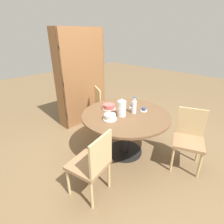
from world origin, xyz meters
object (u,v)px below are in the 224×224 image
object	(u,v)px
chair_b	(92,163)
chair_c	(189,137)
bookshelf	(82,78)
coffee_pot	(122,108)
chair_a	(104,106)
cake_second	(110,117)
cup_b	(144,110)
cup_a	(132,106)
water_bottle	(134,106)
cake_main	(109,107)

from	to	relation	value
chair_b	chair_c	world-z (taller)	same
bookshelf	coffee_pot	distance (m)	1.53
chair_a	cake_second	world-z (taller)	chair_a
chair_c	cup_b	xyz separation A→B (m)	(-0.15, 0.72, 0.27)
chair_a	cake_second	bearing A→B (deg)	167.51
cup_a	bookshelf	bearing A→B (deg)	88.96
coffee_pot	water_bottle	bearing A→B (deg)	-17.32
chair_b	bookshelf	distance (m)	2.18
cup_a	cup_b	size ratio (longest dim) A/B	1.00
bookshelf	cake_second	xyz separation A→B (m)	(-0.61, -1.43, -0.21)
cake_main	coffee_pot	bearing A→B (deg)	-98.78
chair_a	cup_a	bearing A→B (deg)	-160.50
cake_second	cup_b	world-z (taller)	cake_second
chair_b	cup_a	xyz separation A→B (m)	(1.19, 0.35, 0.27)
cup_a	cup_b	distance (m)	0.22
bookshelf	water_bottle	xyz separation A→B (m)	(-0.19, -1.54, -0.14)
bookshelf	cup_b	bearing A→B (deg)	89.37
cake_main	cup_a	world-z (taller)	cake_main
cake_main	cup_a	distance (m)	0.40
bookshelf	cup_b	distance (m)	1.63
chair_a	cake_main	size ratio (longest dim) A/B	4.10
bookshelf	cup_b	xyz separation A→B (m)	(-0.02, -1.61, -0.23)
water_bottle	cake_second	world-z (taller)	water_bottle
cake_second	water_bottle	bearing A→B (deg)	-14.24
coffee_pot	cake_main	world-z (taller)	coffee_pot
cup_b	cake_second	bearing A→B (deg)	163.10
chair_c	water_bottle	xyz separation A→B (m)	(-0.31, 0.79, 0.35)
chair_b	cup_b	size ratio (longest dim) A/B	7.95
chair_b	water_bottle	world-z (taller)	water_bottle
chair_a	bookshelf	distance (m)	0.78
coffee_pot	cup_a	distance (m)	0.40
chair_b	cake_second	distance (m)	0.74
chair_c	cup_a	distance (m)	0.99
chair_c	cake_main	world-z (taller)	chair_c
chair_a	chair_b	world-z (taller)	same
chair_b	cup_b	distance (m)	1.23
cake_main	cake_second	size ratio (longest dim) A/B	1.07
chair_c	coffee_pot	world-z (taller)	coffee_pot
chair_a	cake_second	distance (m)	1.12
chair_a	cup_a	world-z (taller)	chair_a
chair_b	chair_c	distance (m)	1.47
cake_second	chair_c	bearing A→B (deg)	-50.51
chair_a	coffee_pot	xyz separation A→B (m)	(-0.47, -0.88, 0.37)
water_bottle	cup_a	size ratio (longest dim) A/B	2.39
chair_b	water_bottle	bearing A→B (deg)	178.55
coffee_pot	cake_second	bearing A→B (deg)	168.98
chair_b	cup_b	world-z (taller)	chair_b
bookshelf	cake_main	xyz separation A→B (m)	(-0.35, -1.15, -0.21)
chair_a	chair_b	xyz separation A→B (m)	(-1.29, -1.14, 0.00)
cake_second	cup_a	xyz separation A→B (m)	(0.58, 0.05, -0.01)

